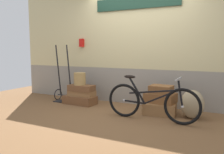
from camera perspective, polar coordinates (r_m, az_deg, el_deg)
ground at (r=4.67m, az=2.94°, el=-9.04°), size 8.50×5.20×0.06m
station_building at (r=5.29m, az=6.89°, el=9.54°), size 6.50×0.74×3.00m
suitcase_0 at (r=5.39m, az=-7.96°, el=-5.61°), size 0.77×0.41×0.19m
suitcase_1 at (r=5.38m, az=-7.49°, el=-3.98°), size 0.62×0.34×0.12m
suitcase_2 at (r=5.33m, az=-7.57°, el=-2.70°), size 0.60×0.31×0.14m
suitcase_3 at (r=4.61m, az=11.75°, el=-7.57°), size 0.65×0.53×0.22m
suitcase_4 at (r=4.60m, az=11.89°, el=-5.04°), size 0.60×0.47×0.18m
suitcase_5 at (r=4.54m, az=12.07°, el=-3.01°), size 0.44×0.36×0.15m
wicker_basket at (r=5.32m, az=-7.99°, el=-0.46°), size 0.27×0.27×0.28m
luggage_trolley at (r=5.72m, az=-11.89°, el=-2.61°), size 0.40×0.36×1.36m
burlap_sack at (r=4.44m, az=19.22°, el=-6.38°), size 0.42×0.36×0.52m
bicycle at (r=4.11m, az=9.64°, el=-6.09°), size 1.67×0.46×0.79m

